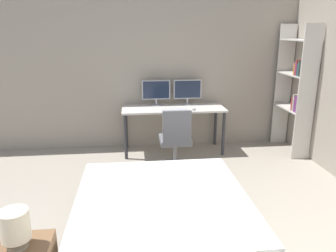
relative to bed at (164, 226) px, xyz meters
The scene contains 10 objects.
wall_back 3.12m from the bed, 80.25° to the left, with size 12.00×0.06×2.70m.
bed is the anchor object (origin of this frame).
bedside_lamp 1.30m from the bed, 149.44° to the right, with size 0.19×0.19×0.27m.
desk 2.57m from the bed, 80.81° to the left, with size 1.65×0.61×0.75m.
monitor_left 2.81m from the bed, 86.98° to the left, with size 0.46×0.16×0.42m.
monitor_right 2.88m from the bed, 76.17° to the left, with size 0.46×0.16×0.42m.
keyboard 2.39m from the bed, 80.02° to the left, with size 0.41×0.13×0.02m.
computer_mouse 2.46m from the bed, 73.07° to the left, with size 0.07×0.05×0.04m.
office_chair 1.80m from the bed, 78.99° to the left, with size 0.52×0.52×0.91m.
bookshelf 3.38m from the bed, 43.99° to the left, with size 0.28×0.81×2.05m.
Camera 1 is at (-0.74, -1.41, 1.95)m, focal length 35.00 mm.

